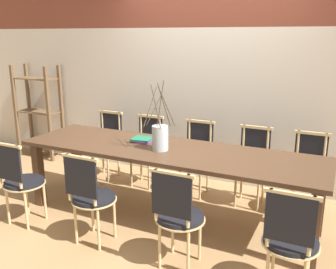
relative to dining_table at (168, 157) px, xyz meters
The scene contains 15 objects.
ground_plane 0.68m from the dining_table, ahead, with size 16.00×16.00×0.00m, color #A87F51.
wall_rear 1.57m from the dining_table, 90.00° to the left, with size 12.00×0.06×3.20m.
dining_table is the anchor object (origin of this frame).
chair_near_leftend 1.50m from the dining_table, 149.96° to the right, with size 0.42×0.42×0.89m.
chair_near_left 0.88m from the dining_table, 119.40° to the right, with size 0.42×0.42×0.89m.
chair_near_center 0.89m from the dining_table, 59.01° to the right, with size 0.42×0.42×0.89m.
chair_near_right 1.53m from the dining_table, 29.39° to the right, with size 0.42×0.42×0.89m.
chair_far_leftend 1.49m from the dining_table, 149.76° to the left, with size 0.42×0.42×0.89m.
chair_far_left 1.02m from the dining_table, 131.79° to the left, with size 0.42×0.42×0.89m.
chair_far_center 0.77m from the dining_table, 88.81° to the left, with size 0.42×0.42×0.89m.
chair_far_right 1.03m from the dining_table, 47.08° to the left, with size 0.42×0.42×0.89m.
chair_far_rightend 1.50m from the dining_table, 29.97° to the left, with size 0.42×0.42×0.89m.
vase_centerpiece 0.24m from the dining_table, 129.95° to the right, with size 0.28×0.28×0.69m.
book_stack 0.40m from the dining_table, 161.89° to the left, with size 0.23×0.22×0.04m.
shelving_rack 2.94m from the dining_table, 159.26° to the left, with size 0.72×0.33×1.44m.
Camera 1 is at (1.56, -3.26, 1.89)m, focal length 40.00 mm.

